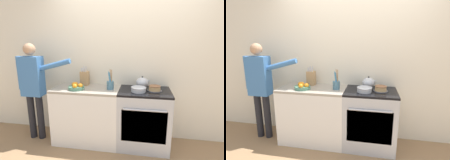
{
  "view_description": "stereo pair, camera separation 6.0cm",
  "coord_description": "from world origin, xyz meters",
  "views": [
    {
      "loc": [
        0.2,
        -2.28,
        1.67
      ],
      "look_at": [
        -0.23,
        0.26,
        1.06
      ],
      "focal_mm": 28.0,
      "sensor_mm": 36.0,
      "label": 1
    },
    {
      "loc": [
        0.26,
        -2.27,
        1.67
      ],
      "look_at": [
        -0.23,
        0.26,
        1.06
      ],
      "focal_mm": 28.0,
      "sensor_mm": 36.0,
      "label": 2
    }
  ],
  "objects": [
    {
      "name": "ground_plane",
      "position": [
        0.0,
        0.0,
        0.0
      ],
      "size": [
        16.0,
        16.0,
        0.0
      ],
      "primitive_type": "plane",
      "color": "#93704C"
    },
    {
      "name": "wall_back",
      "position": [
        0.0,
        0.61,
        1.3
      ],
      "size": [
        8.0,
        0.04,
        2.6
      ],
      "color": "silver",
      "rests_on": "ground_plane"
    },
    {
      "name": "counter_cabinet",
      "position": [
        -0.65,
        0.29,
        0.46
      ],
      "size": [
        1.05,
        0.59,
        0.91
      ],
      "color": "white",
      "rests_on": "ground_plane"
    },
    {
      "name": "stove_range",
      "position": [
        0.26,
        0.29,
        0.46
      ],
      "size": [
        0.78,
        0.62,
        0.91
      ],
      "color": "#B7BABF",
      "rests_on": "ground_plane"
    },
    {
      "name": "layer_cake",
      "position": [
        0.41,
        0.29,
        0.95
      ],
      "size": [
        0.21,
        0.21,
        0.08
      ],
      "color": "#4C4C51",
      "rests_on": "stove_range"
    },
    {
      "name": "tea_kettle",
      "position": [
        0.22,
        0.45,
        1.0
      ],
      "size": [
        0.24,
        0.19,
        0.19
      ],
      "color": "#B7BABF",
      "rests_on": "stove_range"
    },
    {
      "name": "mixing_bowl",
      "position": [
        0.17,
        0.21,
        0.95
      ],
      "size": [
        0.22,
        0.22,
        0.07
      ],
      "color": "#B7BABF",
      "rests_on": "stove_range"
    },
    {
      "name": "knife_block",
      "position": [
        -0.73,
        0.45,
        1.03
      ],
      "size": [
        0.13,
        0.13,
        0.33
      ],
      "color": "tan",
      "rests_on": "counter_cabinet"
    },
    {
      "name": "utensil_crock",
      "position": [
        -0.26,
        0.27,
        0.99
      ],
      "size": [
        0.11,
        0.11,
        0.32
      ],
      "color": "#477084",
      "rests_on": "counter_cabinet"
    },
    {
      "name": "fruit_bowl",
      "position": [
        -0.78,
        0.18,
        0.96
      ],
      "size": [
        0.24,
        0.24,
        0.11
      ],
      "color": "#4C7F66",
      "rests_on": "counter_cabinet"
    },
    {
      "name": "person_baker",
      "position": [
        -1.52,
        0.21,
        0.96
      ],
      "size": [
        0.92,
        0.2,
        1.61
      ],
      "rotation": [
        0.0,
        0.0,
        0.23
      ],
      "color": "black",
      "rests_on": "ground_plane"
    }
  ]
}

